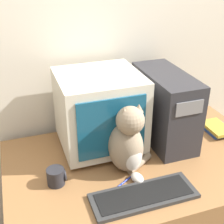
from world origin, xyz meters
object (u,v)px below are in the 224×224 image
at_px(crt_monitor, 100,111).
at_px(cat, 128,143).
at_px(book_stack, 218,129).
at_px(mug, 56,177).
at_px(computer_tower, 164,107).
at_px(pen, 123,183).
at_px(keyboard, 144,196).

relative_size(crt_monitor, cat, 1.17).
bearing_deg(book_stack, mug, -171.26).
distance_m(computer_tower, mug, 0.69).
bearing_deg(cat, computer_tower, 25.13).
xyz_separation_m(cat, book_stack, (0.64, 0.16, -0.14)).
height_order(pen, mug, mug).
height_order(keyboard, book_stack, book_stack).
bearing_deg(crt_monitor, computer_tower, -6.40).
bearing_deg(mug, cat, -1.64).
bearing_deg(computer_tower, book_stack, -7.80).
height_order(book_stack, mug, mug).
bearing_deg(book_stack, computer_tower, 172.20).
height_order(keyboard, cat, cat).
bearing_deg(cat, crt_monitor, 93.71).
distance_m(crt_monitor, cat, 0.26).
relative_size(book_stack, pen, 1.51).
distance_m(keyboard, book_stack, 0.74).
xyz_separation_m(computer_tower, mug, (-0.64, -0.20, -0.15)).
relative_size(computer_tower, mug, 5.39).
bearing_deg(crt_monitor, pen, -89.29).
xyz_separation_m(book_stack, mug, (-0.99, -0.15, 0.02)).
distance_m(keyboard, mug, 0.41).
distance_m(crt_monitor, pen, 0.40).
distance_m(computer_tower, keyboard, 0.54).
bearing_deg(cat, book_stack, 4.38).
relative_size(keyboard, book_stack, 2.44).
height_order(keyboard, mug, mug).
height_order(crt_monitor, cat, crt_monitor).
bearing_deg(computer_tower, pen, -139.74).
bearing_deg(book_stack, keyboard, -150.32).
height_order(computer_tower, keyboard, computer_tower).
bearing_deg(keyboard, book_stack, 29.68).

